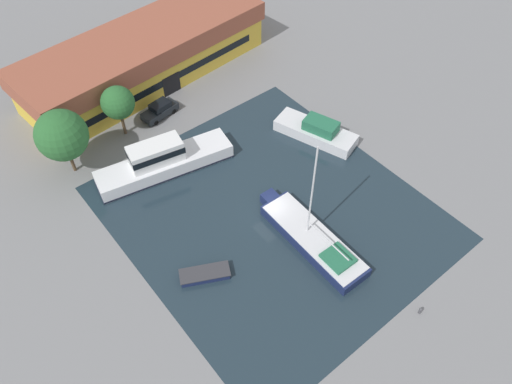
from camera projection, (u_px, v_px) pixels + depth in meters
ground_plane at (270, 212)px, 46.87m from camera, size 440.00×440.00×0.00m
water_canal at (270, 212)px, 46.86m from camera, size 25.88×28.89×0.01m
warehouse_building at (145, 56)px, 58.85m from camera, size 31.25×12.61×5.75m
quay_tree_near_building at (118, 103)px, 51.05m from camera, size 3.49×3.49×5.93m
quay_tree_by_water at (62, 135)px, 46.96m from camera, size 5.00×5.00×7.24m
parked_car at (160, 110)px, 55.45m from camera, size 4.45×2.33×1.72m
sailboat_moored at (312, 238)px, 44.13m from camera, size 3.42×12.32×11.21m
motor_cruiser at (162, 161)px, 49.49m from camera, size 14.23×5.82×3.70m
small_dinghy at (205, 274)px, 42.05m from camera, size 4.50×3.31×0.61m
cabin_boat at (316, 131)px, 53.09m from camera, size 5.55×9.27×2.40m
mooring_bollard at (420, 310)px, 39.77m from camera, size 0.27×0.27×0.67m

